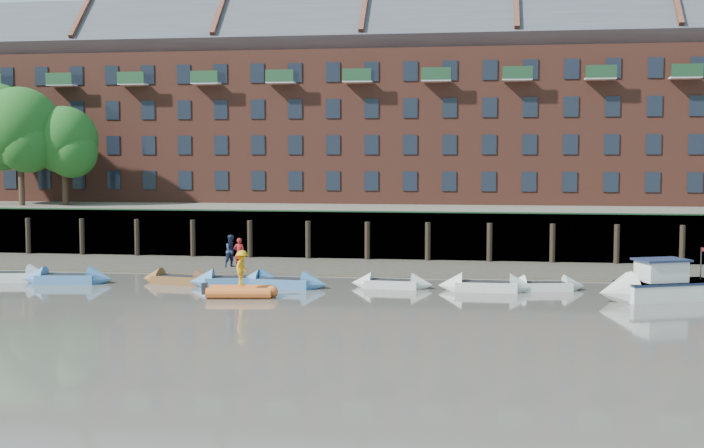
% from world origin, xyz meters
% --- Properties ---
extents(ground, '(220.00, 220.00, 0.00)m').
position_xyz_m(ground, '(0.00, 0.00, 0.00)').
color(ground, '#5E5A53').
rests_on(ground, ground).
extents(foreshore, '(110.00, 8.00, 0.50)m').
position_xyz_m(foreshore, '(0.00, 18.00, 0.00)').
color(foreshore, '#3D382F').
rests_on(foreshore, ground).
extents(mud_band, '(110.00, 1.60, 0.10)m').
position_xyz_m(mud_band, '(0.00, 14.60, 0.00)').
color(mud_band, '#4C4336').
rests_on(mud_band, ground).
extents(river_wall, '(110.00, 1.23, 3.30)m').
position_xyz_m(river_wall, '(-0.00, 22.38, 1.59)').
color(river_wall, '#2D2A26').
rests_on(river_wall, ground).
extents(bank_terrace, '(110.00, 28.00, 3.20)m').
position_xyz_m(bank_terrace, '(0.00, 36.00, 1.60)').
color(bank_terrace, '#5E594D').
rests_on(bank_terrace, ground).
extents(apartment_terrace, '(80.60, 15.56, 20.98)m').
position_xyz_m(apartment_terrace, '(-0.00, 36.99, 12.82)').
color(apartment_terrace, brown).
rests_on(apartment_terrace, bank_terrace).
extents(tree_cluster, '(11.76, 7.74, 9.40)m').
position_xyz_m(tree_cluster, '(-25.62, 27.35, 9.00)').
color(tree_cluster, '#3A281C').
rests_on(tree_cluster, bank_terrace).
extents(rowboat_0, '(5.13, 2.29, 1.44)m').
position_xyz_m(rowboat_0, '(-16.66, 9.45, 0.25)').
color(rowboat_0, silver).
rests_on(rowboat_0, ground).
extents(rowboat_1, '(5.05, 1.97, 1.43)m').
position_xyz_m(rowboat_1, '(-12.92, 9.15, 0.25)').
color(rowboat_1, '#447AB8').
rests_on(rowboat_1, ground).
extents(rowboat_2, '(4.53, 1.91, 1.27)m').
position_xyz_m(rowboat_2, '(-6.81, 9.85, 0.23)').
color(rowboat_2, brown).
rests_on(rowboat_2, ground).
extents(rowboat_3, '(5.17, 2.32, 1.45)m').
position_xyz_m(rowboat_3, '(-3.46, 9.45, 0.26)').
color(rowboat_3, '#447AB8').
rests_on(rowboat_3, ground).
extents(rowboat_4, '(5.01, 1.89, 1.42)m').
position_xyz_m(rowboat_4, '(-0.98, 9.30, 0.25)').
color(rowboat_4, '#447AB8').
rests_on(rowboat_4, ground).
extents(rowboat_5, '(4.38, 1.51, 1.25)m').
position_xyz_m(rowboat_5, '(4.80, 10.01, 0.22)').
color(rowboat_5, silver).
rests_on(rowboat_5, ground).
extents(rowboat_6, '(4.90, 1.44, 1.42)m').
position_xyz_m(rowboat_6, '(9.71, 9.65, 0.25)').
color(rowboat_6, silver).
rests_on(rowboat_6, ground).
extents(rowboat_7, '(4.37, 2.03, 1.22)m').
position_xyz_m(rowboat_7, '(12.70, 10.32, 0.22)').
color(rowboat_7, silver).
rests_on(rowboat_7, ground).
extents(rib_tender, '(3.54, 2.03, 0.60)m').
position_xyz_m(rib_tender, '(-2.17, 6.00, 0.26)').
color(rib_tender, orange).
rests_on(rib_tender, ground).
extents(motor_launch, '(6.44, 4.18, 2.53)m').
position_xyz_m(motor_launch, '(17.51, 7.90, 0.65)').
color(motor_launch, silver).
rests_on(motor_launch, ground).
extents(person_rower_a, '(0.60, 0.41, 1.63)m').
position_xyz_m(person_rower_a, '(-3.28, 9.36, 1.79)').
color(person_rower_a, maroon).
rests_on(person_rower_a, rowboat_3).
extents(person_rower_b, '(1.06, 1.08, 1.75)m').
position_xyz_m(person_rower_b, '(-3.79, 9.71, 1.85)').
color(person_rower_b, '#19233F').
rests_on(person_rower_b, rowboat_3).
extents(person_rib_crew, '(0.78, 1.20, 1.76)m').
position_xyz_m(person_rib_crew, '(-2.17, 5.89, 1.44)').
color(person_rib_crew, orange).
rests_on(person_rib_crew, rib_tender).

